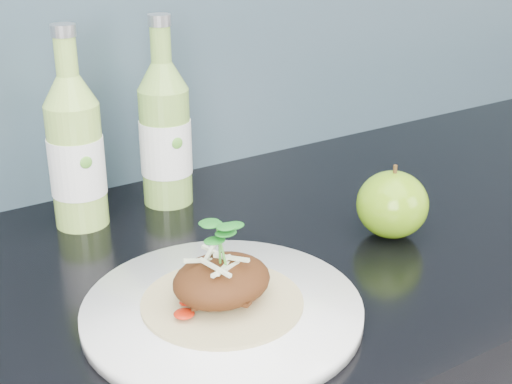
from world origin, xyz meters
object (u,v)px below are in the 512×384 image
(green_apple, at_px, (392,204))
(cider_bottle_left, at_px, (76,153))
(dinner_plate, at_px, (222,310))
(cider_bottle_right, at_px, (165,134))

(green_apple, distance_m, cider_bottle_left, 0.40)
(green_apple, xyz_separation_m, cider_bottle_left, (-0.32, 0.25, 0.06))
(dinner_plate, bearing_deg, green_apple, 9.84)
(cider_bottle_right, bearing_deg, dinner_plate, -102.50)
(cider_bottle_left, distance_m, cider_bottle_right, 0.13)
(green_apple, relative_size, cider_bottle_right, 0.37)
(cider_bottle_left, bearing_deg, dinner_plate, -105.44)
(green_apple, bearing_deg, cider_bottle_left, 141.96)
(green_apple, bearing_deg, dinner_plate, -170.16)
(green_apple, bearing_deg, cider_bottle_right, 126.81)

